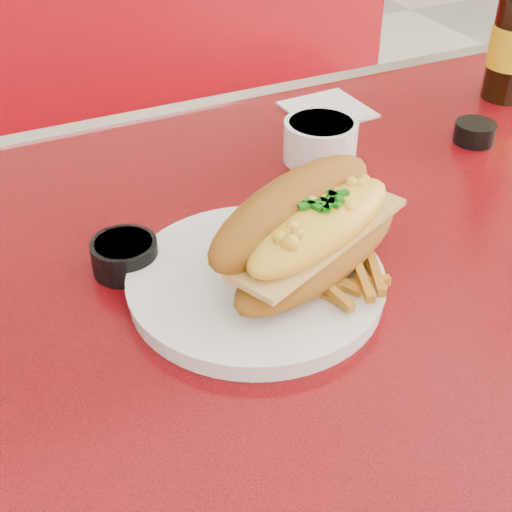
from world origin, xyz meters
name	(u,v)px	position (x,y,z in m)	size (l,w,h in m)	color
diner_table	(409,343)	(0.00, 0.00, 0.61)	(1.23, 0.83, 0.77)	red
booth_bench_far	(183,227)	(0.00, 0.81, 0.29)	(1.20, 0.51, 0.90)	#A30A16
dinner_plate	(256,282)	(-0.21, -0.01, 0.78)	(0.30, 0.30, 0.02)	white
mac_hoagie	(311,229)	(-0.16, -0.02, 0.83)	(0.25, 0.19, 0.10)	#965918
fries_pile	(320,259)	(-0.15, -0.03, 0.80)	(0.11, 0.10, 0.03)	orange
fork	(301,259)	(-0.16, -0.01, 0.79)	(0.09, 0.12, 0.00)	silver
gravy_ramekin	(320,139)	(-0.03, 0.19, 0.80)	(0.09, 0.09, 0.05)	white
sauce_cup_left	(125,254)	(-0.31, 0.07, 0.79)	(0.08, 0.08, 0.03)	black
sauce_cup_right	(475,131)	(0.18, 0.14, 0.78)	(0.07, 0.07, 0.03)	black
paper_napkin	(327,110)	(0.05, 0.30, 0.77)	(0.11, 0.11, 0.00)	white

